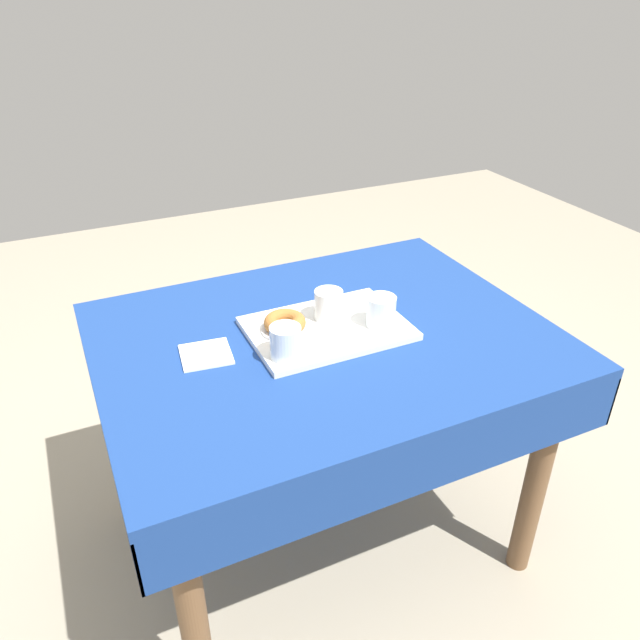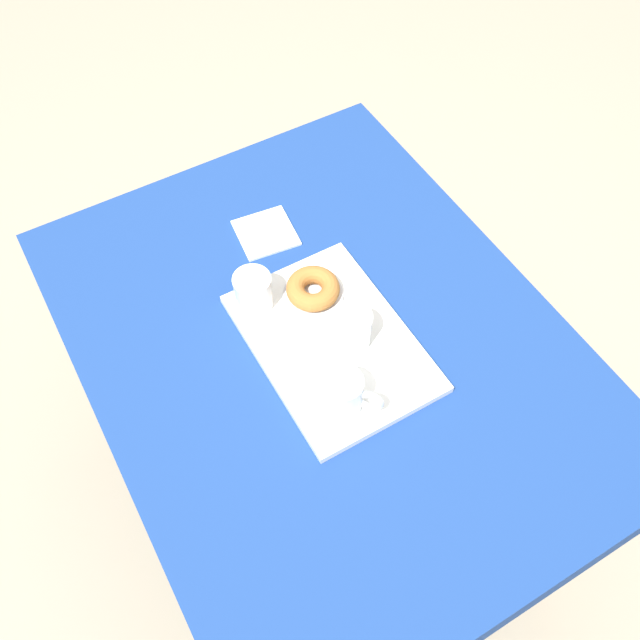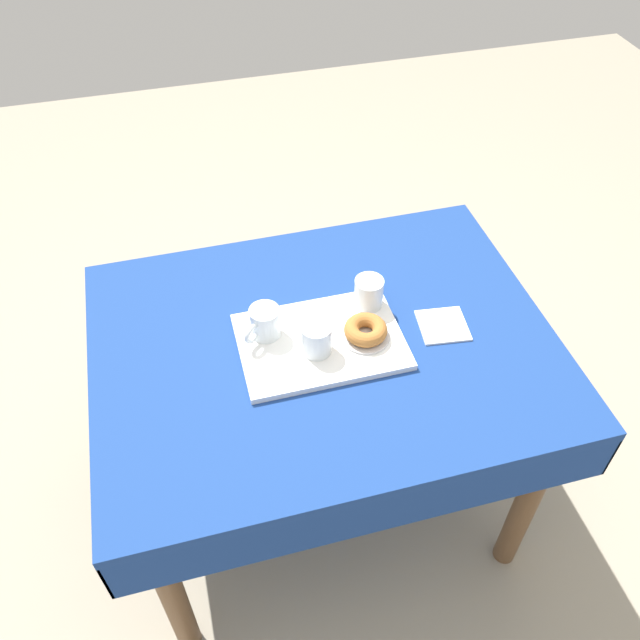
# 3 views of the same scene
# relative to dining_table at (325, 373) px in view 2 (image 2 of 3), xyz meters

# --- Properties ---
(ground_plane) EXTENTS (6.00, 6.00, 0.00)m
(ground_plane) POSITION_rel_dining_table_xyz_m (0.00, 0.00, -0.62)
(ground_plane) COLOR gray
(dining_table) EXTENTS (1.15, 0.88, 0.74)m
(dining_table) POSITION_rel_dining_table_xyz_m (0.00, 0.00, 0.00)
(dining_table) COLOR navy
(dining_table) RESTS_ON ground
(serving_tray) EXTENTS (0.40, 0.28, 0.02)m
(serving_tray) POSITION_rel_dining_table_xyz_m (0.01, 0.01, 0.13)
(serving_tray) COLOR white
(serving_tray) RESTS_ON dining_table
(tea_mug_left) EXTENTS (0.10, 0.09, 0.08)m
(tea_mug_left) POSITION_rel_dining_table_xyz_m (0.14, -0.04, 0.17)
(tea_mug_left) COLOR white
(tea_mug_left) RESTS_ON serving_tray
(water_glass_near) EXTENTS (0.07, 0.07, 0.08)m
(water_glass_near) POSITION_rel_dining_table_xyz_m (0.03, 0.04, 0.17)
(water_glass_near) COLOR white
(water_glass_near) RESTS_ON serving_tray
(water_glass_far) EXTENTS (0.07, 0.07, 0.08)m
(water_glass_far) POSITION_rel_dining_table_xyz_m (-0.14, -0.08, 0.17)
(water_glass_far) COLOR white
(water_glass_far) RESTS_ON serving_tray
(donut_plate_left) EXTENTS (0.12, 0.12, 0.01)m
(donut_plate_left) POSITION_rel_dining_table_xyz_m (-0.10, 0.03, 0.14)
(donut_plate_left) COLOR silver
(donut_plate_left) RESTS_ON serving_tray
(sugar_donut_left) EXTENTS (0.11, 0.11, 0.04)m
(sugar_donut_left) POSITION_rel_dining_table_xyz_m (-0.10, 0.03, 0.16)
(sugar_donut_left) COLOR #A3662D
(sugar_donut_left) RESTS_ON donut_plate_left
(paper_napkin) EXTENTS (0.13, 0.13, 0.01)m
(paper_napkin) POSITION_rel_dining_table_xyz_m (-0.31, 0.03, 0.12)
(paper_napkin) COLOR white
(paper_napkin) RESTS_ON dining_table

